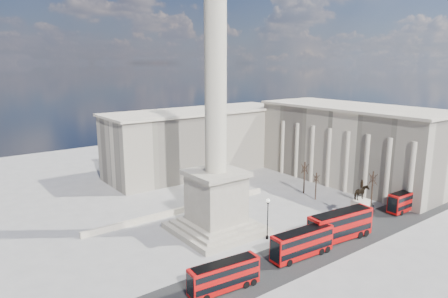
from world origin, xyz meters
name	(u,v)px	position (x,y,z in m)	size (l,w,h in m)	color
ground	(234,241)	(0.00, 0.00, 0.00)	(180.00, 180.00, 0.00)	gray
asphalt_road	(300,255)	(5.00, -10.00, 0.00)	(120.00, 9.00, 0.01)	#272727
nelsons_column	(216,159)	(0.00, 5.00, 12.92)	(14.00, 14.00, 49.85)	#A29987
balustrade_wall	(183,210)	(0.00, 16.00, 0.55)	(40.00, 0.60, 1.10)	beige
building_east	(352,143)	(45.00, 10.00, 9.32)	(19.00, 46.00, 18.60)	beige
building_northeast	(200,141)	(20.00, 40.00, 8.32)	(51.00, 17.00, 16.60)	beige
red_bus_a	(225,276)	(-10.06, -10.78, 2.06)	(9.85, 3.18, 3.92)	#B60909
red_bus_b	(302,243)	(4.73, -10.57, 2.27)	(10.80, 3.19, 4.32)	#B60909
red_bus_c	(341,225)	(14.20, -10.27, 2.59)	(12.43, 4.10, 4.95)	#B60909
red_bus_d	(407,200)	(36.04, -9.61, 2.11)	(9.99, 2.58, 4.03)	#B60909
victorian_lamp	(268,216)	(4.83, -2.80, 4.13)	(0.60, 0.60, 7.01)	black
equestrian_statue	(360,207)	(23.62, -7.46, 2.78)	(3.84, 2.88, 8.04)	beige
bare_tree_near	(373,178)	(32.02, -4.37, 6.23)	(1.81, 1.81, 7.91)	#332319
bare_tree_mid	(316,177)	(26.56, 5.44, 4.93)	(1.65, 1.65, 6.26)	#332319
bare_tree_far	(305,167)	(27.74, 9.80, 6.02)	(1.87, 1.87, 7.64)	#332319
pedestrian_walking	(322,228)	(14.30, -6.50, 0.79)	(0.58, 0.38, 1.59)	#222428
pedestrian_standing	(373,209)	(29.40, -6.50, 0.82)	(0.80, 0.62, 1.64)	#222428
pedestrian_crossing	(345,219)	(20.53, -6.50, 0.93)	(1.09, 0.45, 1.86)	#222428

